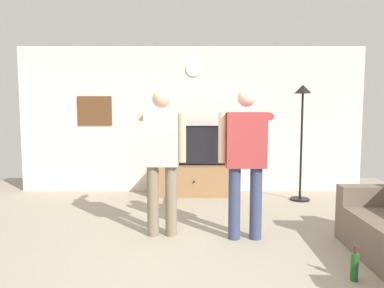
{
  "coord_description": "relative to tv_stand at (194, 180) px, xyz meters",
  "views": [
    {
      "loc": [
        0.01,
        -3.35,
        1.46
      ],
      "look_at": [
        0.02,
        1.2,
        1.05
      ],
      "focal_mm": 31.26,
      "sensor_mm": 36.0,
      "label": 1
    }
  ],
  "objects": [
    {
      "name": "tv_stand",
      "position": [
        0.0,
        0.0,
        0.0
      ],
      "size": [
        1.48,
        0.53,
        0.53
      ],
      "color": "#997047",
      "rests_on": "ground_plane"
    },
    {
      "name": "back_wall",
      "position": [
        -0.05,
        0.35,
        1.08
      ],
      "size": [
        6.4,
        0.1,
        2.7
      ],
      "primitive_type": "cube",
      "color": "silver",
      "rests_on": "ground_plane"
    },
    {
      "name": "framed_picture",
      "position": [
        -1.85,
        0.3,
        1.25
      ],
      "size": [
        0.63,
        0.04,
        0.54
      ],
      "primitive_type": "cube",
      "color": "brown"
    },
    {
      "name": "ground_plane",
      "position": [
        -0.05,
        -2.6,
        -0.27
      ],
      "size": [
        8.4,
        8.4,
        0.0
      ],
      "primitive_type": "plane",
      "color": "#9E937F"
    },
    {
      "name": "floor_lamp",
      "position": [
        1.8,
        -0.37,
        1.12
      ],
      "size": [
        0.32,
        0.32,
        1.94
      ],
      "color": "black",
      "rests_on": "ground_plane"
    },
    {
      "name": "person_standing_nearer_lamp",
      "position": [
        -0.4,
        -2.01,
        0.72
      ],
      "size": [
        0.58,
        0.78,
        1.74
      ],
      "color": "#7A6B56",
      "rests_on": "ground_plane"
    },
    {
      "name": "television",
      "position": [
        0.0,
        0.05,
        0.63
      ],
      "size": [
        1.26,
        0.07,
        0.72
      ],
      "color": "black",
      "rests_on": "tv_stand"
    },
    {
      "name": "person_standing_nearer_couch",
      "position": [
        0.58,
        -2.13,
        0.73
      ],
      "size": [
        0.63,
        0.78,
        1.75
      ],
      "color": "#384266",
      "rests_on": "ground_plane"
    },
    {
      "name": "wall_clock",
      "position": [
        0.0,
        0.29,
        2.03
      ],
      "size": [
        0.29,
        0.03,
        0.29
      ],
      "primitive_type": "cylinder",
      "rotation": [
        1.57,
        0.0,
        0.0
      ],
      "color": "white"
    },
    {
      "name": "beverage_bottle",
      "position": [
        1.39,
        -3.14,
        -0.14
      ],
      "size": [
        0.07,
        0.07,
        0.32
      ],
      "color": "#1E5923",
      "rests_on": "ground_plane"
    }
  ]
}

